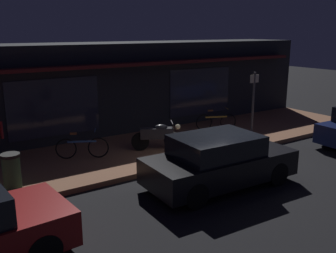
{
  "coord_description": "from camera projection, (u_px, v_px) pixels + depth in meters",
  "views": [
    {
      "loc": [
        -7.15,
        -7.89,
        4.08
      ],
      "look_at": [
        -0.23,
        2.4,
        0.95
      ],
      "focal_mm": 40.84,
      "sensor_mm": 36.0,
      "label": 1
    }
  ],
  "objects": [
    {
      "name": "parked_car_far",
      "position": [
        219.0,
        161.0,
        10.15
      ],
      "size": [
        4.17,
        1.93,
        1.42
      ],
      "color": "black",
      "rests_on": "ground_plane"
    },
    {
      "name": "sidewalk_slab",
      "position": [
        164.0,
        146.0,
        13.61
      ],
      "size": [
        18.0,
        4.0,
        0.15
      ],
      "primitive_type": "cube",
      "color": "brown",
      "rests_on": "ground_plane"
    },
    {
      "name": "sign_post",
      "position": [
        253.0,
        99.0,
        14.65
      ],
      "size": [
        0.44,
        0.09,
        2.4
      ],
      "color": "#47474C",
      "rests_on": "sidewalk_slab"
    },
    {
      "name": "bicycle_extra",
      "position": [
        216.0,
        122.0,
        15.39
      ],
      "size": [
        1.52,
        0.74,
        0.91
      ],
      "color": "black",
      "rests_on": "sidewalk_slab"
    },
    {
      "name": "storefront_building",
      "position": [
        119.0,
        86.0,
        15.92
      ],
      "size": [
        18.0,
        3.3,
        3.6
      ],
      "color": "black",
      "rests_on": "ground_plane"
    },
    {
      "name": "bicycle_parked",
      "position": [
        82.0,
        147.0,
        12.0
      ],
      "size": [
        1.5,
        0.78,
        0.91
      ],
      "color": "black",
      "rests_on": "sidewalk_slab"
    },
    {
      "name": "motorcycle",
      "position": [
        158.0,
        136.0,
        12.83
      ],
      "size": [
        1.56,
        0.95,
        0.97
      ],
      "color": "black",
      "rests_on": "sidewalk_slab"
    },
    {
      "name": "trash_bin",
      "position": [
        12.0,
        171.0,
        9.66
      ],
      "size": [
        0.48,
        0.48,
        0.93
      ],
      "color": "#2D4C33",
      "rests_on": "sidewalk_slab"
    },
    {
      "name": "ground_plane",
      "position": [
        220.0,
        173.0,
        11.22
      ],
      "size": [
        60.0,
        60.0,
        0.0
      ],
      "primitive_type": "plane",
      "color": "black"
    }
  ]
}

